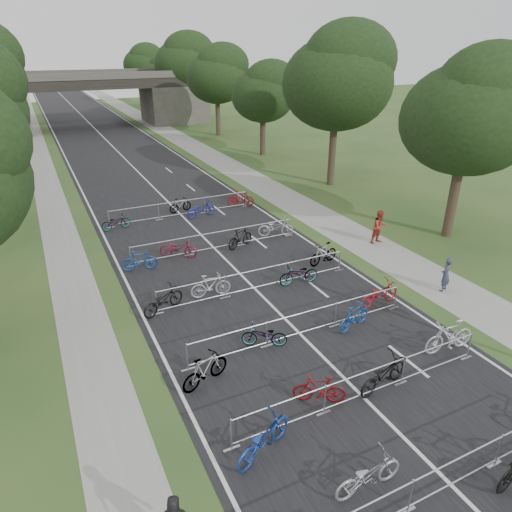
{
  "coord_description": "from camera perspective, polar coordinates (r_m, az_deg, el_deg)",
  "views": [
    {
      "loc": [
        -8.06,
        -1.41,
        10.29
      ],
      "look_at": [
        0.59,
        16.24,
        1.1
      ],
      "focal_mm": 32.0,
      "sensor_mm": 36.0,
      "label": 1
    }
  ],
  "objects": [
    {
      "name": "road",
      "position": [
        53.04,
        -17.32,
        12.78
      ],
      "size": [
        11.0,
        140.0,
        0.01
      ],
      "primitive_type": "cube",
      "color": "black",
      "rests_on": "ground"
    },
    {
      "name": "sidewalk_right",
      "position": [
        54.83,
        -8.89,
        13.96
      ],
      "size": [
        3.0,
        140.0,
        0.01
      ],
      "primitive_type": "cube",
      "color": "gray",
      "rests_on": "ground"
    },
    {
      "name": "sidewalk_left",
      "position": [
        52.43,
        -25.51,
        11.37
      ],
      "size": [
        2.0,
        140.0,
        0.01
      ],
      "primitive_type": "cube",
      "color": "gray",
      "rests_on": "ground"
    },
    {
      "name": "lane_markings",
      "position": [
        53.04,
        -17.32,
        12.78
      ],
      "size": [
        0.12,
        140.0,
        0.0
      ],
      "primitive_type": "cube",
      "color": "silver",
      "rests_on": "ground"
    },
    {
      "name": "overpass_bridge",
      "position": [
        67.23,
        -20.12,
        17.87
      ],
      "size": [
        31.0,
        8.0,
        7.05
      ],
      "color": "#45433D",
      "rests_on": "ground"
    },
    {
      "name": "tree_right_0",
      "position": [
        27.57,
        25.38,
        15.77
      ],
      "size": [
        7.17,
        7.17,
        10.93
      ],
      "color": "#33261C",
      "rests_on": "ground"
    },
    {
      "name": "tree_right_1",
      "position": [
        36.25,
        10.35,
        20.91
      ],
      "size": [
        8.18,
        8.18,
        12.47
      ],
      "color": "#33261C",
      "rests_on": "ground"
    },
    {
      "name": "tree_right_2",
      "position": [
        46.64,
        1.04,
        19.71
      ],
      "size": [
        6.16,
        6.16,
        9.39
      ],
      "color": "#33261C",
      "rests_on": "ground"
    },
    {
      "name": "tree_right_3",
      "position": [
        57.48,
        -4.82,
        21.62
      ],
      "size": [
        7.17,
        7.17,
        10.93
      ],
      "color": "#33261C",
      "rests_on": "ground"
    },
    {
      "name": "tree_right_4",
      "position": [
        68.72,
        -8.87,
        22.8
      ],
      "size": [
        8.18,
        8.18,
        12.47
      ],
      "color": "#33261C",
      "rests_on": "ground"
    },
    {
      "name": "tree_right_5",
      "position": [
        80.3,
        -11.63,
        21.49
      ],
      "size": [
        6.16,
        6.16,
        9.39
      ],
      "color": "#33261C",
      "rests_on": "ground"
    },
    {
      "name": "tree_right_6",
      "position": [
        91.87,
        -13.85,
        22.31
      ],
      "size": [
        7.17,
        7.17,
        10.93
      ],
      "color": "#33261C",
      "rests_on": "ground"
    },
    {
      "name": "barrier_row_1",
      "position": [
        13.6,
        23.8,
        -23.47
      ],
      "size": [
        9.7,
        0.08,
        1.1
      ],
      "color": "#ADAFB5",
      "rests_on": "ground"
    },
    {
      "name": "barrier_row_2",
      "position": [
        15.3,
        13.52,
        -15.35
      ],
      "size": [
        9.7,
        0.08,
        1.1
      ],
      "color": "#ADAFB5",
      "rests_on": "ground"
    },
    {
      "name": "barrier_row_3",
      "position": [
        17.72,
        5.81,
        -8.45
      ],
      "size": [
        9.7,
        0.08,
        1.1
      ],
      "color": "#ADAFB5",
      "rests_on": "ground"
    },
    {
      "name": "barrier_row_4",
      "position": [
        20.71,
        0.04,
        -3.0
      ],
      "size": [
        9.7,
        0.08,
        1.1
      ],
      "color": "#ADAFB5",
      "rests_on": "ground"
    },
    {
      "name": "barrier_row_5",
      "position": [
        24.86,
        -5.05,
        1.89
      ],
      "size": [
        9.7,
        0.08,
        1.1
      ],
      "color": "#ADAFB5",
      "rests_on": "ground"
    },
    {
      "name": "barrier_row_6",
      "position": [
        30.18,
        -9.26,
        5.89
      ],
      "size": [
        9.7,
        0.08,
        1.1
      ],
      "color": "#ADAFB5",
      "rests_on": "ground"
    },
    {
      "name": "bike_5",
      "position": [
        12.92,
        13.86,
        -25.01
      ],
      "size": [
        1.99,
        0.69,
        1.05
      ],
      "primitive_type": "imported",
      "rotation": [
        0.0,
        0.0,
        1.57
      ],
      "color": "#9999A0",
      "rests_on": "ground"
    },
    {
      "name": "bike_8",
      "position": [
        13.32,
        0.91,
        -21.83
      ],
      "size": [
        2.26,
        1.55,
        1.13
      ],
      "primitive_type": "imported",
      "rotation": [
        0.0,
        0.0,
        1.98
      ],
      "color": "navy",
      "rests_on": "ground"
    },
    {
      "name": "bike_9",
      "position": [
        14.93,
        7.94,
        -16.18
      ],
      "size": [
        1.67,
        1.28,
        1.0
      ],
      "primitive_type": "imported",
      "rotation": [
        0.0,
        0.0,
        4.16
      ],
      "color": "maroon",
      "rests_on": "ground"
    },
    {
      "name": "bike_10",
      "position": [
        15.79,
        15.63,
        -14.05
      ],
      "size": [
        2.27,
        1.16,
        1.14
      ],
      "primitive_type": "imported",
      "rotation": [
        0.0,
        0.0,
        1.77
      ],
      "color": "black",
      "rests_on": "ground"
    },
    {
      "name": "bike_11",
      "position": [
        18.21,
        23.01,
        -9.24
      ],
      "size": [
        2.14,
        0.79,
        1.26
      ],
      "primitive_type": "imported",
      "rotation": [
        0.0,
        0.0,
        4.61
      ],
      "color": "#AEADB5",
      "rests_on": "ground"
    },
    {
      "name": "bike_12",
      "position": [
        15.5,
        -6.38,
        -13.99
      ],
      "size": [
        1.95,
        1.12,
        1.13
      ],
      "primitive_type": "imported",
      "rotation": [
        0.0,
        0.0,
        1.91
      ],
      "color": "#ADAFB5",
      "rests_on": "ground"
    },
    {
      "name": "bike_13",
      "position": [
        17.15,
        1.04,
        -9.96
      ],
      "size": [
        1.77,
        1.34,
        0.89
      ],
      "primitive_type": "imported",
      "rotation": [
        0.0,
        0.0,
        4.21
      ],
      "color": "#ADAFB5",
      "rests_on": "ground"
    },
    {
      "name": "bike_14",
      "position": [
        18.49,
        12.19,
        -7.42
      ],
      "size": [
        1.84,
        0.96,
        1.06
      ],
      "primitive_type": "imported",
      "rotation": [
        0.0,
        0.0,
        1.84
      ],
      "color": "#1A4592",
      "rests_on": "ground"
    },
    {
      "name": "bike_15",
      "position": [
        20.36,
        15.17,
        -4.56
      ],
      "size": [
        2.05,
        0.84,
        1.05
      ],
      "primitive_type": "imported",
      "rotation": [
        0.0,
        0.0,
        1.64
      ],
      "color": "maroon",
      "rests_on": "ground"
    },
    {
      "name": "bike_16",
      "position": [
        19.54,
        -11.54,
        -5.44
      ],
      "size": [
        2.17,
        1.49,
        1.08
      ],
      "primitive_type": "imported",
      "rotation": [
        0.0,
        0.0,
        1.99
      ],
      "color": "black",
      "rests_on": "ground"
    },
    {
      "name": "bike_17",
      "position": [
        20.32,
        -5.69,
        -3.72
      ],
      "size": [
        1.88,
        0.74,
        1.1
      ],
      "primitive_type": "imported",
      "rotation": [
        0.0,
        0.0,
        1.45
      ],
      "color": "#A4A3AA",
      "rests_on": "ground"
    },
    {
      "name": "bike_18",
      "position": [
        21.36,
        5.38,
        -2.32
      ],
      "size": [
        1.98,
        0.87,
        1.01
      ],
      "primitive_type": "imported",
      "rotation": [
        0.0,
        0.0,
        4.61
      ],
      "color": "#ADAFB5",
      "rests_on": "ground"
    },
    {
      "name": "bike_19",
      "position": [
        23.46,
        8.42,
        0.26
      ],
      "size": [
        1.91,
        0.88,
        1.11
      ],
      "primitive_type": "imported",
      "rotation": [
        0.0,
        0.0,
        4.91
      ],
      "color": "#ADAFB5",
      "rests_on": "ground"
    },
    {
      "name": "bike_20",
      "position": [
        23.28,
        -14.38,
        -0.55
      ],
      "size": [
        1.85,
        0.87,
        1.07
      ],
      "primitive_type": "imported",
      "rotation": [
        0.0,
        0.0,
        1.36
      ],
      "color": "navy",
      "rests_on": "ground"
    },
    {
      "name": "bike_21",
      "position": [
        24.27,
        -9.72,
        0.95
      ],
      "size": [
        2.08,
        1.6,
        1.05
      ],
      "primitive_type": "imported",
      "rotation": [
        0.0,
        0.0,
        1.05
      ],
      "color": "maroon",
      "rests_on": "ground"
    },
    {
      "name": "bike_22",
      "position": [
        25.15,
        -1.98,
        2.27
      ],
      "size": [
        1.9,
        1.16,
        1.11
      ],
      "primitive_type": "imported",
      "rotation": [
        0.0,
        0.0,
        1.95
      ],
      "color": "black",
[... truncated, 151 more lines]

